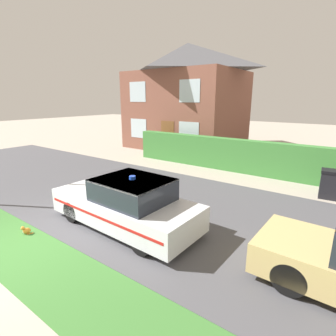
{
  "coord_description": "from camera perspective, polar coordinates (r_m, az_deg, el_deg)",
  "views": [
    {
      "loc": [
        6.32,
        -2.2,
        3.48
      ],
      "look_at": [
        0.95,
        5.19,
        1.05
      ],
      "focal_mm": 28.0,
      "sensor_mm": 36.0,
      "label": 1
    }
  ],
  "objects": [
    {
      "name": "road_strip",
      "position": [
        9.78,
        -7.29,
        -6.04
      ],
      "size": [
        28.0,
        6.85,
        0.01
      ],
      "primitive_type": "cube",
      "color": "#4C4C51",
      "rests_on": "ground"
    },
    {
      "name": "cat",
      "position": [
        8.06,
        -28.53,
        -11.86
      ],
      "size": [
        0.22,
        0.24,
        0.24
      ],
      "rotation": [
        0.0,
        0.0,
        4.36
      ],
      "color": "orange",
      "rests_on": "ground"
    },
    {
      "name": "ground_plane",
      "position": [
        7.54,
        -31.61,
        -14.99
      ],
      "size": [
        80.0,
        80.0,
        0.0
      ],
      "primitive_type": "plane",
      "color": "#A89E8E"
    },
    {
      "name": "lawn_verge",
      "position": [
        7.6,
        -30.3,
        -14.55
      ],
      "size": [
        28.0,
        1.58,
        0.01
      ],
      "primitive_type": "cube",
      "color": "#3D7533",
      "rests_on": "ground"
    },
    {
      "name": "police_car",
      "position": [
        7.36,
        -9.03,
        -7.72
      ],
      "size": [
        4.46,
        1.88,
        1.51
      ],
      "rotation": [
        0.0,
        0.0,
        3.11
      ],
      "color": "black",
      "rests_on": "road_strip"
    },
    {
      "name": "house_left",
      "position": [
        19.51,
        4.13,
        15.35
      ],
      "size": [
        7.76,
        6.25,
        7.16
      ],
      "color": "brown",
      "rests_on": "ground"
    },
    {
      "name": "wheelie_bin",
      "position": [
        11.02,
        31.78,
        -2.98
      ],
      "size": [
        0.71,
        0.67,
        1.03
      ],
      "rotation": [
        0.0,
        0.0,
        0.1
      ],
      "color": "black",
      "rests_on": "ground"
    },
    {
      "name": "garden_hedge",
      "position": [
        13.34,
        13.4,
        2.86
      ],
      "size": [
        10.98,
        0.55,
        1.58
      ],
      "primitive_type": "cube",
      "color": "#3D7F38",
      "rests_on": "ground"
    }
  ]
}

